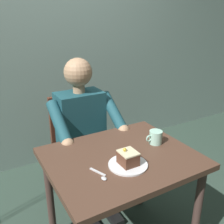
% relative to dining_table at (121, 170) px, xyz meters
% --- Properties ---
extents(cafe_rear_panel, '(6.40, 0.12, 3.00)m').
position_rel_dining_table_xyz_m(cafe_rear_panel, '(0.00, -1.45, 0.87)').
color(cafe_rear_panel, gray).
rests_on(cafe_rear_panel, ground).
extents(dining_table, '(0.88, 0.72, 0.74)m').
position_rel_dining_table_xyz_m(dining_table, '(0.00, 0.00, 0.00)').
color(dining_table, '#4F3426').
rests_on(dining_table, ground).
extents(chair, '(0.42, 0.42, 0.90)m').
position_rel_dining_table_xyz_m(chair, '(0.00, -0.72, -0.14)').
color(chair, '#552A1D').
rests_on(chair, ground).
extents(seated_person, '(0.53, 0.58, 1.24)m').
position_rel_dining_table_xyz_m(seated_person, '(0.00, -0.54, 0.02)').
color(seated_person, '#1C4A54').
rests_on(seated_person, ground).
extents(dessert_plate, '(0.22, 0.22, 0.01)m').
position_rel_dining_table_xyz_m(dessert_plate, '(0.02, 0.11, 0.11)').
color(dessert_plate, white).
rests_on(dessert_plate, dining_table).
extents(cake_slice, '(0.09, 0.10, 0.10)m').
position_rel_dining_table_xyz_m(cake_slice, '(0.02, 0.11, 0.15)').
color(cake_slice, brown).
rests_on(cake_slice, dessert_plate).
extents(coffee_cup, '(0.12, 0.09, 0.09)m').
position_rel_dining_table_xyz_m(coffee_cup, '(-0.28, -0.02, 0.15)').
color(coffee_cup, '#ABDFC9').
rests_on(coffee_cup, dining_table).
extents(dessert_spoon, '(0.05, 0.14, 0.01)m').
position_rel_dining_table_xyz_m(dessert_spoon, '(0.20, 0.12, 0.11)').
color(dessert_spoon, silver).
rests_on(dessert_spoon, dining_table).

